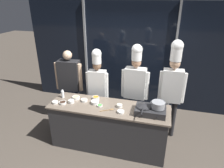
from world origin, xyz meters
TOP-DOWN VIEW (x-y plane):
  - ground_plane at (0.00, 0.00)m, footprint 24.00×24.00m
  - window_wall_back at (0.00, 1.85)m, footprint 5.40×0.09m
  - demo_counter at (0.00, 0.00)m, footprint 2.26×0.68m
  - portable_stove at (0.77, -0.04)m, footprint 0.52×0.38m
  - frying_pan at (0.65, -0.04)m, footprint 0.28×0.47m
  - stock_pot at (0.89, -0.04)m, footprint 0.26×0.23m
  - squeeze_bottle_clear at (-0.99, 0.11)m, footprint 0.06×0.06m
  - prep_bowl_soy_glaze at (-0.88, -0.12)m, footprint 0.14×0.14m
  - prep_bowl_rice at (-0.28, 0.04)m, footprint 0.16×0.16m
  - prep_bowl_shrimp at (-0.51, 0.07)m, footprint 0.13×0.13m
  - prep_bowl_bean_sprouts at (-1.02, -0.14)m, footprint 0.12×0.12m
  - prep_bowl_scallions at (-0.16, -0.04)m, footprint 0.10×0.10m
  - prep_bowl_carrots at (-0.32, 0.21)m, footprint 0.13×0.13m
  - prep_bowl_onion at (0.27, -0.15)m, footprint 0.13×0.13m
  - prep_bowl_ginger at (-0.71, 0.12)m, footprint 0.15×0.15m
  - prep_bowl_noodles at (0.20, 0.03)m, footprint 0.11×0.11m
  - prep_bowl_garlic at (-0.73, -0.05)m, footprint 0.11×0.11m
  - serving_spoon_slotted at (0.06, -0.11)m, footprint 0.24×0.17m
  - person_guest at (-1.10, 0.65)m, footprint 0.62×0.28m
  - chef_head at (-0.42, 0.60)m, footprint 0.49×0.22m
  - chef_sous at (0.38, 0.69)m, footprint 0.58×0.25m
  - chef_line at (1.11, 0.65)m, footprint 0.51×0.22m

SIDE VIEW (x-z plane):
  - ground_plane at x=0.00m, z-range 0.00..0.00m
  - demo_counter at x=0.00m, z-range 0.00..0.90m
  - serving_spoon_slotted at x=0.06m, z-range 0.90..0.92m
  - prep_bowl_scallions at x=-0.16m, z-range 0.90..0.94m
  - prep_bowl_soy_glaze at x=-0.88m, z-range 0.90..0.94m
  - prep_bowl_onion at x=0.27m, z-range 0.90..0.94m
  - prep_bowl_bean_sprouts at x=-1.02m, z-range 0.90..0.94m
  - prep_bowl_shrimp at x=-0.51m, z-range 0.90..0.95m
  - prep_bowl_ginger at x=-0.71m, z-range 0.91..0.96m
  - prep_bowl_carrots at x=-0.32m, z-range 0.91..0.96m
  - prep_bowl_noodles at x=0.20m, z-range 0.91..0.96m
  - prep_bowl_rice at x=-0.28m, z-range 0.91..0.96m
  - prep_bowl_garlic at x=-0.73m, z-range 0.91..0.96m
  - portable_stove at x=0.77m, z-range 0.90..1.02m
  - squeeze_bottle_clear at x=-0.99m, z-range 0.90..1.08m
  - person_guest at x=-1.10m, z-range 0.18..1.90m
  - frying_pan at x=0.65m, z-range 1.02..1.07m
  - chef_head at x=-0.42m, z-range 0.17..1.99m
  - stock_pot at x=0.89m, z-range 1.03..1.15m
  - chef_sous at x=0.38m, z-range 0.16..2.10m
  - chef_line at x=1.11m, z-range 0.20..2.27m
  - window_wall_back at x=0.00m, z-range 0.00..2.70m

